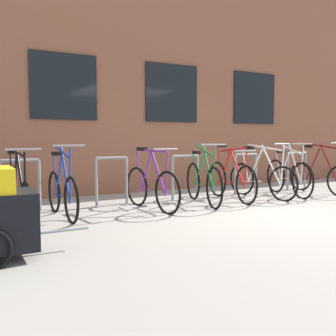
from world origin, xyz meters
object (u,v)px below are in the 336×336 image
at_px(bicycle_black, 18,196).
at_px(bicycle_white, 261,178).
at_px(bicycle_maroon, 319,175).
at_px(bicycle_blue, 62,192).
at_px(bicycle_red, 231,179).
at_px(bicycle_green, 203,182).
at_px(bicycle_purple, 151,186).
at_px(bicycle_silver, 288,176).

bearing_deg(bicycle_black, bicycle_white, 1.05).
relative_size(bicycle_maroon, bicycle_black, 0.98).
bearing_deg(bicycle_white, bicycle_maroon, -3.70).
relative_size(bicycle_maroon, bicycle_blue, 1.03).
bearing_deg(bicycle_maroon, bicycle_red, 175.53).
xyz_separation_m(bicycle_black, bicycle_blue, (0.63, 0.08, 0.00)).
bearing_deg(bicycle_green, bicycle_red, 7.32).
xyz_separation_m(bicycle_purple, bicycle_blue, (-1.44, 0.09, -0.01)).
bearing_deg(bicycle_blue, bicycle_green, -0.14).
relative_size(bicycle_white, bicycle_blue, 1.06).
distance_m(bicycle_purple, bicycle_green, 1.09).
bearing_deg(bicycle_silver, bicycle_green, 179.73).
distance_m(bicycle_white, bicycle_silver, 0.71).
bearing_deg(bicycle_silver, bicycle_blue, 179.80).
relative_size(bicycle_red, bicycle_green, 1.01).
height_order(bicycle_silver, bicycle_black, bicycle_silver).
distance_m(bicycle_white, bicycle_maroon, 1.54).
xyz_separation_m(bicycle_silver, bicycle_black, (-5.27, -0.06, -0.02)).
height_order(bicycle_silver, bicycle_purple, bicycle_silver).
distance_m(bicycle_purple, bicycle_blue, 1.45).
distance_m(bicycle_maroon, bicycle_blue, 5.47).
bearing_deg(bicycle_green, bicycle_black, -178.74).
height_order(bicycle_purple, bicycle_maroon, bicycle_maroon).
distance_m(bicycle_white, bicycle_purple, 2.48).
xyz_separation_m(bicycle_green, bicycle_black, (-3.16, -0.07, -0.02)).
height_order(bicycle_silver, bicycle_red, bicycle_silver).
relative_size(bicycle_purple, bicycle_blue, 1.00).
xyz_separation_m(bicycle_silver, bicycle_red, (-1.41, 0.10, -0.00)).
distance_m(bicycle_white, bicycle_red, 0.70).
xyz_separation_m(bicycle_maroon, bicycle_green, (-2.94, 0.09, 0.02)).
distance_m(bicycle_white, bicycle_black, 4.56).
bearing_deg(bicycle_black, bicycle_blue, 6.81).
bearing_deg(bicycle_purple, bicycle_maroon, -0.02).
distance_m(bicycle_purple, bicycle_maroon, 4.02).
relative_size(bicycle_silver, bicycle_maroon, 1.00).
xyz_separation_m(bicycle_white, bicycle_silver, (0.71, -0.02, 0.01)).
bearing_deg(bicycle_purple, bicycle_blue, 176.43).
xyz_separation_m(bicycle_red, bicycle_blue, (-3.23, -0.08, -0.02)).
bearing_deg(bicycle_green, bicycle_maroon, -1.66).
bearing_deg(bicycle_black, bicycle_purple, -0.40).
relative_size(bicycle_black, bicycle_blue, 1.05).
bearing_deg(bicycle_blue, bicycle_black, -173.19).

